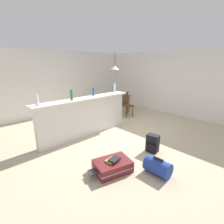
# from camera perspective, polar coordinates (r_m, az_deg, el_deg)

# --- Properties ---
(ground_plane) EXTENTS (13.00, 13.00, 0.05)m
(ground_plane) POSITION_cam_1_polar(r_m,az_deg,el_deg) (5.17, 1.17, -6.99)
(ground_plane) COLOR #BCAD8E
(wall_back) EXTENTS (6.60, 0.10, 2.50)m
(wall_back) POSITION_cam_1_polar(r_m,az_deg,el_deg) (7.27, -16.15, 9.64)
(wall_back) COLOR silver
(wall_back) RESTS_ON ground_plane
(wall_right) EXTENTS (0.10, 6.00, 2.50)m
(wall_right) POSITION_cam_1_polar(r_m,az_deg,el_deg) (7.41, 16.80, 9.70)
(wall_right) COLOR silver
(wall_right) RESTS_ON ground_plane
(partition_half_wall) EXTENTS (2.80, 0.20, 1.06)m
(partition_half_wall) POSITION_cam_1_polar(r_m,az_deg,el_deg) (4.81, -8.95, -1.95)
(partition_half_wall) COLOR silver
(partition_half_wall) RESTS_ON ground_plane
(bar_countertop) EXTENTS (2.96, 0.40, 0.05)m
(bar_countertop) POSITION_cam_1_polar(r_m,az_deg,el_deg) (4.66, -9.25, 4.52)
(bar_countertop) COLOR white
(bar_countertop) RESTS_ON partition_half_wall
(bottle_white) EXTENTS (0.07, 0.07, 0.24)m
(bottle_white) POSITION_cam_1_polar(r_m,az_deg,el_deg) (4.08, -24.37, 3.66)
(bottle_white) COLOR silver
(bottle_white) RESTS_ON bar_countertop
(bottle_green) EXTENTS (0.06, 0.06, 0.27)m
(bottle_green) POSITION_cam_1_polar(r_m,az_deg,el_deg) (4.40, -13.73, 5.70)
(bottle_green) COLOR #2D6B38
(bottle_green) RESTS_ON bar_countertop
(bottle_blue) EXTENTS (0.06, 0.06, 0.24)m
(bottle_blue) POSITION_cam_1_polar(r_m,az_deg,el_deg) (4.92, -6.43, 6.97)
(bottle_blue) COLOR #284C89
(bottle_blue) RESTS_ON bar_countertop
(bottle_clear) EXTENTS (0.06, 0.06, 0.29)m
(bottle_clear) POSITION_cam_1_polar(r_m,az_deg,el_deg) (5.47, 0.93, 8.26)
(bottle_clear) COLOR silver
(bottle_clear) RESTS_ON bar_countertop
(dining_table) EXTENTS (1.10, 0.80, 0.74)m
(dining_table) POSITION_cam_1_polar(r_m,az_deg,el_deg) (6.95, 1.12, 4.94)
(dining_table) COLOR brown
(dining_table) RESTS_ON ground_plane
(dining_chair_near_partition) EXTENTS (0.45, 0.45, 0.93)m
(dining_chair_near_partition) POSITION_cam_1_polar(r_m,az_deg,el_deg) (6.57, 4.72, 3.04)
(dining_chair_near_partition) COLOR #4C331E
(dining_chair_near_partition) RESTS_ON ground_plane
(pendant_lamp) EXTENTS (0.34, 0.34, 0.76)m
(pendant_lamp) POSITION_cam_1_polar(r_m,az_deg,el_deg) (6.78, 0.95, 14.98)
(pendant_lamp) COLOR black
(suitcase_flat_maroon) EXTENTS (0.89, 0.66, 0.22)m
(suitcase_flat_maroon) POSITION_cam_1_polar(r_m,az_deg,el_deg) (3.39, 0.13, -18.01)
(suitcase_flat_maroon) COLOR maroon
(suitcase_flat_maroon) RESTS_ON ground_plane
(duffel_bag_blue) EXTENTS (0.31, 0.49, 0.34)m
(duffel_bag_blue) POSITION_cam_1_polar(r_m,az_deg,el_deg) (3.40, 15.40, -17.65)
(duffel_bag_blue) COLOR #233D93
(duffel_bag_blue) RESTS_ON ground_plane
(backpack_black) EXTENTS (0.28, 0.31, 0.42)m
(backpack_black) POSITION_cam_1_polar(r_m,az_deg,el_deg) (4.11, 13.71, -10.44)
(backpack_black) COLOR black
(backpack_black) RESTS_ON ground_plane
(book_stack) EXTENTS (0.27, 0.23, 0.06)m
(book_stack) POSITION_cam_1_polar(r_m,az_deg,el_deg) (3.30, 0.36, -16.06)
(book_stack) COLOR gold
(book_stack) RESTS_ON suitcase_flat_maroon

